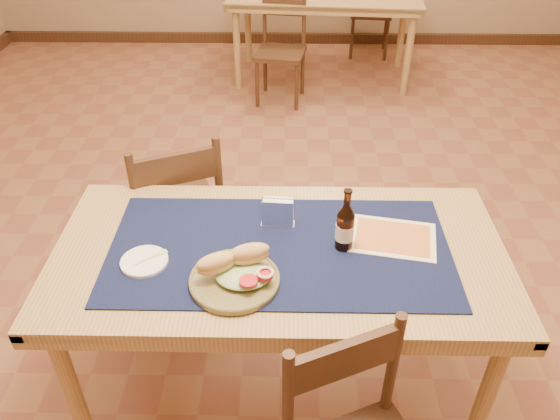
{
  "coord_description": "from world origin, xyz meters",
  "views": [
    {
      "loc": [
        0.03,
        -2.27,
        2.0
      ],
      "look_at": [
        0.0,
        -0.7,
        0.85
      ],
      "focal_mm": 35.0,
      "sensor_mm": 36.0,
      "label": 1
    }
  ],
  "objects_px": {
    "main_table": "(280,267)",
    "chair_main_far": "(176,212)",
    "beer_bottle": "(345,227)",
    "napkin_holder": "(278,213)",
    "sandwich_plate": "(236,274)",
    "back_table": "(325,3)"
  },
  "relations": [
    {
      "from": "main_table",
      "to": "chair_main_far",
      "type": "height_order",
      "value": "chair_main_far"
    },
    {
      "from": "main_table",
      "to": "chair_main_far",
      "type": "bearing_deg",
      "value": 130.21
    },
    {
      "from": "beer_bottle",
      "to": "napkin_holder",
      "type": "bearing_deg",
      "value": 151.32
    },
    {
      "from": "main_table",
      "to": "beer_bottle",
      "type": "relative_size",
      "value": 6.63
    },
    {
      "from": "sandwich_plate",
      "to": "napkin_holder",
      "type": "height_order",
      "value": "sandwich_plate"
    },
    {
      "from": "back_table",
      "to": "beer_bottle",
      "type": "distance_m",
      "value": 3.34
    },
    {
      "from": "chair_main_far",
      "to": "napkin_holder",
      "type": "relative_size",
      "value": 7.12
    },
    {
      "from": "back_table",
      "to": "chair_main_far",
      "type": "distance_m",
      "value": 2.89
    },
    {
      "from": "napkin_holder",
      "to": "main_table",
      "type": "bearing_deg",
      "value": -86.31
    },
    {
      "from": "main_table",
      "to": "chair_main_far",
      "type": "xyz_separation_m",
      "value": [
        -0.5,
        0.59,
        -0.2
      ]
    },
    {
      "from": "chair_main_far",
      "to": "napkin_holder",
      "type": "xyz_separation_m",
      "value": [
        0.49,
        -0.45,
        0.34
      ]
    },
    {
      "from": "chair_main_far",
      "to": "napkin_holder",
      "type": "bearing_deg",
      "value": -42.52
    },
    {
      "from": "back_table",
      "to": "sandwich_plate",
      "type": "distance_m",
      "value": 3.55
    },
    {
      "from": "sandwich_plate",
      "to": "napkin_holder",
      "type": "distance_m",
      "value": 0.33
    },
    {
      "from": "main_table",
      "to": "sandwich_plate",
      "type": "xyz_separation_m",
      "value": [
        -0.14,
        -0.17,
        0.12
      ]
    },
    {
      "from": "sandwich_plate",
      "to": "napkin_holder",
      "type": "bearing_deg",
      "value": 67.39
    },
    {
      "from": "back_table",
      "to": "napkin_holder",
      "type": "height_order",
      "value": "napkin_holder"
    },
    {
      "from": "sandwich_plate",
      "to": "beer_bottle",
      "type": "relative_size",
      "value": 1.24
    },
    {
      "from": "main_table",
      "to": "sandwich_plate",
      "type": "height_order",
      "value": "sandwich_plate"
    },
    {
      "from": "back_table",
      "to": "napkin_holder",
      "type": "xyz_separation_m",
      "value": [
        -0.33,
        -3.21,
        0.14
      ]
    },
    {
      "from": "back_table",
      "to": "beer_bottle",
      "type": "relative_size",
      "value": 6.88
    },
    {
      "from": "sandwich_plate",
      "to": "beer_bottle",
      "type": "distance_m",
      "value": 0.41
    }
  ]
}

